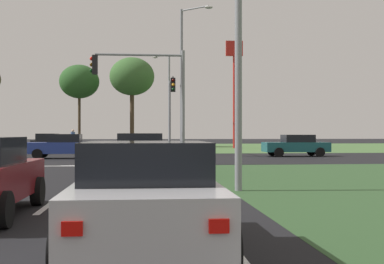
{
  "coord_description": "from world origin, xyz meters",
  "views": [
    {
      "loc": [
        5.61,
        -1.87,
        1.62
      ],
      "look_at": [
        8.7,
        30.04,
        1.68
      ],
      "focal_mm": 46.75,
      "sensor_mm": 36.0,
      "label": 1
    }
  ],
  "objects_px": {
    "traffic_signal_far_right": "(171,102)",
    "treeline_fourth": "(79,82)",
    "street_lamp_third": "(168,96)",
    "car_black_fifth": "(47,143)",
    "pedestrian_at_median": "(73,138)",
    "traffic_signal_near_right": "(150,86)",
    "fastfood_pole_sign": "(234,70)",
    "car_teal_third": "(296,145)",
    "street_lamp_second": "(184,74)",
    "car_grey_fourth": "(140,154)",
    "car_blue_seventh": "(63,146)",
    "car_silver_second": "(146,195)",
    "treeline_fifth": "(132,77)"
  },
  "relations": [
    {
      "from": "street_lamp_second",
      "to": "fastfood_pole_sign",
      "type": "height_order",
      "value": "fastfood_pole_sign"
    },
    {
      "from": "car_silver_second",
      "to": "street_lamp_third",
      "type": "bearing_deg",
      "value": 86.87
    },
    {
      "from": "traffic_signal_near_right",
      "to": "car_teal_third",
      "type": "bearing_deg",
      "value": 39.33
    },
    {
      "from": "car_grey_fourth",
      "to": "street_lamp_second",
      "type": "relative_size",
      "value": 0.43
    },
    {
      "from": "fastfood_pole_sign",
      "to": "street_lamp_second",
      "type": "bearing_deg",
      "value": -111.08
    },
    {
      "from": "traffic_signal_far_right",
      "to": "pedestrian_at_median",
      "type": "height_order",
      "value": "traffic_signal_far_right"
    },
    {
      "from": "car_silver_second",
      "to": "street_lamp_second",
      "type": "height_order",
      "value": "street_lamp_second"
    },
    {
      "from": "traffic_signal_near_right",
      "to": "treeline_fourth",
      "type": "relative_size",
      "value": 0.6
    },
    {
      "from": "traffic_signal_far_right",
      "to": "treeline_fourth",
      "type": "distance_m",
      "value": 25.49
    },
    {
      "from": "car_silver_second",
      "to": "street_lamp_second",
      "type": "distance_m",
      "value": 28.49
    },
    {
      "from": "pedestrian_at_median",
      "to": "treeline_fourth",
      "type": "height_order",
      "value": "treeline_fourth"
    },
    {
      "from": "car_silver_second",
      "to": "pedestrian_at_median",
      "type": "xyz_separation_m",
      "value": [
        -5.77,
        34.51,
        0.45
      ]
    },
    {
      "from": "treeline_fourth",
      "to": "car_black_fifth",
      "type": "bearing_deg",
      "value": -90.62
    },
    {
      "from": "traffic_signal_far_right",
      "to": "street_lamp_second",
      "type": "distance_m",
      "value": 2.8
    },
    {
      "from": "fastfood_pole_sign",
      "to": "pedestrian_at_median",
      "type": "bearing_deg",
      "value": -144.31
    },
    {
      "from": "traffic_signal_far_right",
      "to": "street_lamp_third",
      "type": "bearing_deg",
      "value": 88.08
    },
    {
      "from": "street_lamp_second",
      "to": "street_lamp_third",
      "type": "height_order",
      "value": "street_lamp_second"
    },
    {
      "from": "fastfood_pole_sign",
      "to": "treeline_fourth",
      "type": "xyz_separation_m",
      "value": [
        -17.16,
        7.71,
        -0.66
      ]
    },
    {
      "from": "car_silver_second",
      "to": "treeline_fifth",
      "type": "xyz_separation_m",
      "value": [
        -1.38,
        51.28,
        7.33
      ]
    },
    {
      "from": "traffic_signal_far_right",
      "to": "treeline_fifth",
      "type": "height_order",
      "value": "treeline_fifth"
    },
    {
      "from": "fastfood_pole_sign",
      "to": "traffic_signal_near_right",
      "type": "bearing_deg",
      "value": -108.91
    },
    {
      "from": "car_blue_seventh",
      "to": "treeline_fourth",
      "type": "bearing_deg",
      "value": 5.15
    },
    {
      "from": "car_black_fifth",
      "to": "treeline_fourth",
      "type": "relative_size",
      "value": 0.46
    },
    {
      "from": "car_teal_third",
      "to": "traffic_signal_near_right",
      "type": "xyz_separation_m",
      "value": [
        -10.19,
        -8.35,
        3.23
      ]
    },
    {
      "from": "car_black_fifth",
      "to": "fastfood_pole_sign",
      "type": "distance_m",
      "value": 21.86
    },
    {
      "from": "car_black_fifth",
      "to": "pedestrian_at_median",
      "type": "height_order",
      "value": "pedestrian_at_median"
    },
    {
      "from": "pedestrian_at_median",
      "to": "street_lamp_third",
      "type": "bearing_deg",
      "value": -163.13
    },
    {
      "from": "pedestrian_at_median",
      "to": "traffic_signal_near_right",
      "type": "bearing_deg",
      "value": 74.98
    },
    {
      "from": "traffic_signal_far_right",
      "to": "street_lamp_second",
      "type": "relative_size",
      "value": 0.55
    },
    {
      "from": "street_lamp_second",
      "to": "pedestrian_at_median",
      "type": "xyz_separation_m",
      "value": [
        -8.54,
        6.59,
        -4.51
      ]
    },
    {
      "from": "traffic_signal_far_right",
      "to": "fastfood_pole_sign",
      "type": "xyz_separation_m",
      "value": [
        7.58,
        15.61,
        4.41
      ]
    },
    {
      "from": "car_black_fifth",
      "to": "street_lamp_third",
      "type": "bearing_deg",
      "value": -133.95
    },
    {
      "from": "street_lamp_third",
      "to": "fastfood_pole_sign",
      "type": "height_order",
      "value": "fastfood_pole_sign"
    },
    {
      "from": "car_grey_fourth",
      "to": "car_blue_seventh",
      "type": "height_order",
      "value": "car_grey_fourth"
    },
    {
      "from": "car_silver_second",
      "to": "car_grey_fourth",
      "type": "xyz_separation_m",
      "value": [
        -0.17,
        12.44,
        0.05
      ]
    },
    {
      "from": "fastfood_pole_sign",
      "to": "treeline_fifth",
      "type": "relative_size",
      "value": 1.1
    },
    {
      "from": "treeline_fifth",
      "to": "car_teal_third",
      "type": "bearing_deg",
      "value": -64.21
    },
    {
      "from": "car_teal_third",
      "to": "pedestrian_at_median",
      "type": "bearing_deg",
      "value": 64.55
    },
    {
      "from": "car_grey_fourth",
      "to": "pedestrian_at_median",
      "type": "xyz_separation_m",
      "value": [
        -5.6,
        22.07,
        0.4
      ]
    },
    {
      "from": "car_teal_third",
      "to": "street_lamp_second",
      "type": "bearing_deg",
      "value": 81.59
    },
    {
      "from": "car_grey_fourth",
      "to": "car_blue_seventh",
      "type": "bearing_deg",
      "value": 110.85
    },
    {
      "from": "car_silver_second",
      "to": "traffic_signal_far_right",
      "type": "height_order",
      "value": "traffic_signal_far_right"
    },
    {
      "from": "car_teal_third",
      "to": "car_black_fifth",
      "type": "distance_m",
      "value": 19.87
    },
    {
      "from": "pedestrian_at_median",
      "to": "street_lamp_second",
      "type": "bearing_deg",
      "value": 106.73
    },
    {
      "from": "car_blue_seventh",
      "to": "fastfood_pole_sign",
      "type": "xyz_separation_m",
      "value": [
        14.66,
        20.07,
        7.53
      ]
    },
    {
      "from": "traffic_signal_near_right",
      "to": "pedestrian_at_median",
      "type": "xyz_separation_m",
      "value": [
        -6.04,
        16.07,
        -2.78
      ]
    },
    {
      "from": "traffic_signal_near_right",
      "to": "street_lamp_third",
      "type": "height_order",
      "value": "street_lamp_third"
    },
    {
      "from": "street_lamp_third",
      "to": "car_teal_third",
      "type": "bearing_deg",
      "value": -66.62
    },
    {
      "from": "traffic_signal_far_right",
      "to": "street_lamp_third",
      "type": "distance_m",
      "value": 15.44
    },
    {
      "from": "traffic_signal_far_right",
      "to": "treeline_fourth",
      "type": "xyz_separation_m",
      "value": [
        -9.58,
        23.32,
        3.75
      ]
    }
  ]
}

